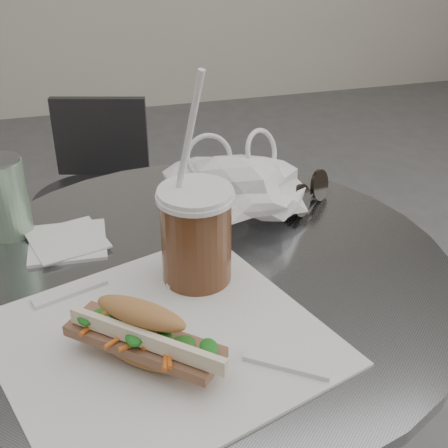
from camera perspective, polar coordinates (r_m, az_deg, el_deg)
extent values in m
cylinder|color=slate|center=(1.18, -1.71, -19.25)|extent=(0.08, 0.08, 0.71)
cylinder|color=slate|center=(0.93, -2.04, -4.74)|extent=(0.76, 0.76, 0.02)
cylinder|color=#2E2E31|center=(2.05, -10.53, -8.08)|extent=(0.32, 0.32, 0.02)
cylinder|color=#2E2E31|center=(1.93, -11.08, -3.42)|extent=(0.06, 0.06, 0.42)
cylinder|color=#2E2E31|center=(1.83, -11.71, 2.04)|extent=(0.35, 0.35, 0.02)
cube|color=#2E2E31|center=(1.92, -11.21, 7.84)|extent=(0.28, 0.09, 0.24)
cube|color=white|center=(0.80, -5.78, -10.56)|extent=(0.48, 0.47, 0.00)
ellipsoid|color=#B88045|center=(0.76, -7.24, -11.68)|extent=(0.23, 0.22, 0.03)
cube|color=brown|center=(0.75, -7.34, -10.57)|extent=(0.18, 0.17, 0.01)
ellipsoid|color=#B88045|center=(0.74, -7.58, -8.52)|extent=(0.24, 0.22, 0.04)
cylinder|color=brown|center=(0.87, -2.54, -1.50)|extent=(0.10, 0.10, 0.13)
cylinder|color=white|center=(0.84, -2.65, 2.75)|extent=(0.11, 0.11, 0.01)
cylinder|color=white|center=(0.82, -3.63, 6.00)|extent=(0.05, 0.06, 0.25)
cylinder|color=black|center=(1.07, 7.04, 2.10)|extent=(0.05, 0.05, 0.06)
cylinder|color=black|center=(1.12, 8.72, 3.47)|extent=(0.05, 0.05, 0.06)
cube|color=black|center=(1.10, 7.88, 2.50)|extent=(0.02, 0.02, 0.01)
cube|color=white|center=(1.02, -14.09, -1.63)|extent=(0.12, 0.12, 0.01)
cube|color=white|center=(1.01, -14.12, -1.42)|extent=(0.13, 0.13, 0.00)
cylinder|color=#589663|center=(1.04, -19.32, 2.24)|extent=(0.07, 0.07, 0.13)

